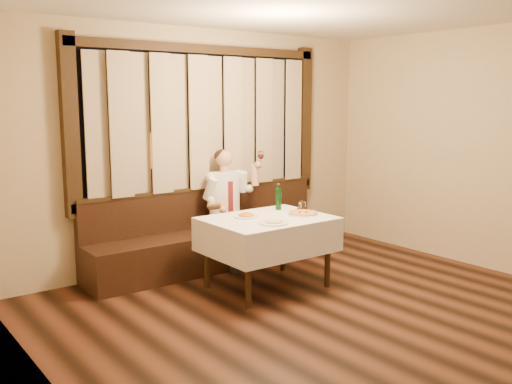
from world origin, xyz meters
TOP-DOWN VIEW (x-y plane):
  - room at (-0.00, 0.97)m, footprint 5.01×6.01m
  - banquette at (0.00, 2.72)m, footprint 3.20×0.61m
  - dining_table at (0.00, 1.70)m, footprint 1.27×0.97m
  - pizza at (0.40, 1.59)m, footprint 0.33×0.33m
  - pasta_red at (-0.17, 1.84)m, footprint 0.26×0.26m
  - pasta_cream at (-0.14, 1.42)m, footprint 0.29×0.29m
  - green_bottle at (0.36, 1.96)m, footprint 0.06×0.06m
  - table_wine_glass at (0.45, 2.07)m, footprint 0.07×0.07m
  - cruet_caddy at (0.53, 1.75)m, footprint 0.11×0.05m
  - seated_man at (0.14, 2.63)m, footprint 0.76×0.57m

SIDE VIEW (x-z plane):
  - banquette at x=0.00m, z-range -0.16..0.78m
  - dining_table at x=0.00m, z-range 0.27..1.03m
  - pizza at x=0.40m, z-range 0.75..0.79m
  - pasta_red at x=-0.17m, z-range 0.75..0.84m
  - pasta_cream at x=-0.14m, z-range 0.75..0.84m
  - cruet_caddy at x=0.53m, z-range 0.74..0.85m
  - seated_man at x=0.14m, z-range 0.12..1.51m
  - green_bottle at x=0.36m, z-range 0.73..1.03m
  - table_wine_glass at x=0.45m, z-range 0.80..0.99m
  - room at x=0.00m, z-range 0.09..2.91m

